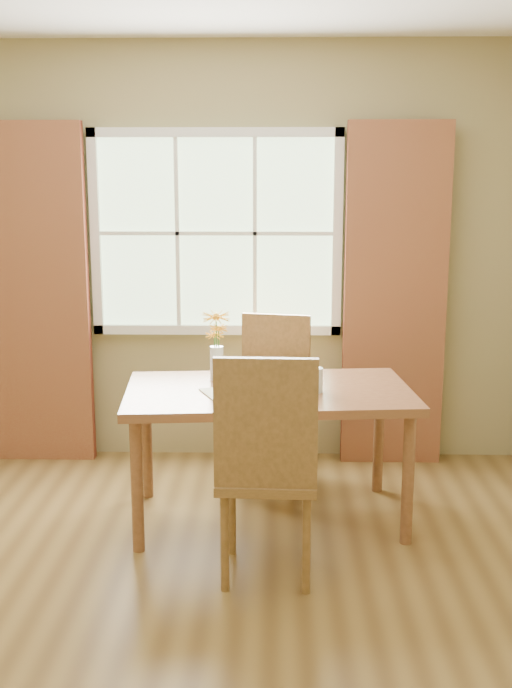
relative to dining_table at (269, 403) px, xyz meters
The scene contains 12 objects.
room 1.13m from the dining_table, 112.68° to the right, with size 4.24×3.84×2.74m.
window 1.37m from the dining_table, 108.64° to the left, with size 1.62×0.06×1.32m.
curtain_left 1.82m from the dining_table, 147.80° to the left, with size 0.65×0.08×2.20m, color #5E2316.
curtain_right 1.31m from the dining_table, 49.70° to the left, with size 0.65×0.08×2.20m, color #5E2316.
dining_table is the anchor object (origin of this frame).
chair_near 0.72m from the dining_table, 90.28° to the right, with size 0.47×0.47×1.10m.
chair_far 0.61m from the dining_table, 88.24° to the left, with size 0.51×0.51×1.03m.
placemat 0.16m from the dining_table, 139.00° to the right, with size 0.45×0.33×0.01m, color #E7F0CB.
plate 0.19m from the dining_table, 119.19° to the right, with size 0.25×0.25×0.01m, color #7CB42D.
croissant_sandwich 0.21m from the dining_table, 116.77° to the right, with size 0.19×0.13×0.14m.
water_glass 0.29m from the dining_table, 12.69° to the right, with size 0.09×0.09×0.13m.
flower_vase 0.47m from the dining_table, 145.89° to the left, with size 0.16×0.16×0.39m.
Camera 1 is at (0.38, -3.34, 1.87)m, focal length 42.00 mm.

